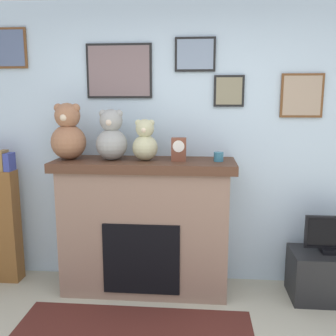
{
  "coord_description": "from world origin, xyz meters",
  "views": [
    {
      "loc": [
        0.11,
        -1.53,
        1.73
      ],
      "look_at": [
        -0.17,
        1.69,
        1.14
      ],
      "focal_mm": 40.32,
      "sensor_mm": 36.0,
      "label": 1
    }
  ],
  "objects": [
    {
      "name": "back_wall",
      "position": [
        -0.0,
        2.0,
        1.31
      ],
      "size": [
        5.2,
        0.15,
        2.6
      ],
      "color": "silver",
      "rests_on": "ground_plane"
    },
    {
      "name": "fireplace",
      "position": [
        -0.38,
        1.69,
        0.61
      ],
      "size": [
        1.58,
        0.56,
        1.2
      ],
      "color": "#886B59",
      "rests_on": "ground_plane"
    },
    {
      "name": "tv_stand",
      "position": [
        1.26,
        1.64,
        0.21
      ],
      "size": [
        0.69,
        0.4,
        0.43
      ],
      "primitive_type": "cube",
      "color": "black",
      "rests_on": "ground_plane"
    },
    {
      "name": "television",
      "position": [
        1.26,
        1.64,
        0.58
      ],
      "size": [
        0.49,
        0.14,
        0.33
      ],
      "color": "black",
      "rests_on": "tv_stand"
    },
    {
      "name": "candle_jar",
      "position": [
        0.26,
        1.67,
        1.25
      ],
      "size": [
        0.08,
        0.08,
        0.08
      ],
      "primitive_type": "cylinder",
      "color": "teal",
      "rests_on": "fireplace"
    },
    {
      "name": "mantel_clock",
      "position": [
        -0.08,
        1.67,
        1.31
      ],
      "size": [
        0.12,
        0.09,
        0.2
      ],
      "color": "brown",
      "rests_on": "fireplace"
    },
    {
      "name": "teddy_bear_cream",
      "position": [
        -1.05,
        1.67,
        1.43
      ],
      "size": [
        0.31,
        0.31,
        0.49
      ],
      "color": "#966446",
      "rests_on": "fireplace"
    },
    {
      "name": "teddy_bear_tan",
      "position": [
        -0.66,
        1.67,
        1.4
      ],
      "size": [
        0.27,
        0.27,
        0.44
      ],
      "color": "gray",
      "rests_on": "fireplace"
    },
    {
      "name": "teddy_bear_grey",
      "position": [
        -0.37,
        1.67,
        1.37
      ],
      "size": [
        0.22,
        0.22,
        0.36
      ],
      "color": "#BDBC8F",
      "rests_on": "fireplace"
    }
  ]
}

